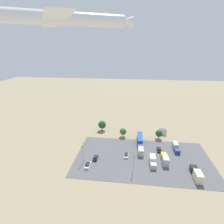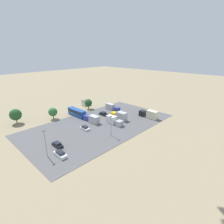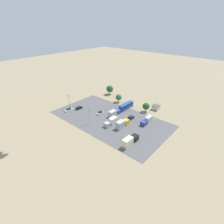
{
  "view_description": "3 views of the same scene",
  "coord_description": "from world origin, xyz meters",
  "px_view_note": "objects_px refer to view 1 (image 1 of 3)",
  "views": [
    {
      "loc": [
        5.81,
        74.8,
        48.16
      ],
      "look_at": [
        12.67,
        17.93,
        26.58
      ],
      "focal_mm": 28.0,
      "sensor_mm": 36.0,
      "label": 1
    },
    {
      "loc": [
        44.24,
        55.18,
        28.51
      ],
      "look_at": [
        -4.66,
        8.27,
        4.74
      ],
      "focal_mm": 28.0,
      "sensor_mm": 36.0,
      "label": 2
    },
    {
      "loc": [
        -53.01,
        65.13,
        45.65
      ],
      "look_at": [
        -1.99,
        6.72,
        4.94
      ],
      "focal_mm": 28.0,
      "sensor_mm": 36.0,
      "label": 3
    }
  ],
  "objects_px": {
    "parked_car_0": "(95,158)",
    "airplane": "(58,18)",
    "parked_car_2": "(126,155)",
    "parked_truck_3": "(141,150)",
    "shed_building": "(163,132)",
    "parked_truck_4": "(165,159)",
    "parked_truck_1": "(197,174)",
    "parked_truck_0": "(176,147)",
    "parked_truck_2": "(153,161)",
    "parked_car_1": "(159,150)",
    "parked_car_3": "(88,165)",
    "bus": "(140,139)"
  },
  "relations": [
    {
      "from": "parked_truck_3",
      "to": "parked_car_2",
      "type": "bearing_deg",
      "value": -151.31
    },
    {
      "from": "parked_car_2",
      "to": "parked_truck_3",
      "type": "height_order",
      "value": "parked_truck_3"
    },
    {
      "from": "parked_truck_2",
      "to": "parked_truck_0",
      "type": "bearing_deg",
      "value": -134.06
    },
    {
      "from": "shed_building",
      "to": "parked_truck_4",
      "type": "height_order",
      "value": "parked_truck_4"
    },
    {
      "from": "parked_car_1",
      "to": "parked_truck_2",
      "type": "xyz_separation_m",
      "value": [
        4.14,
        10.53,
        0.78
      ]
    },
    {
      "from": "parked_car_3",
      "to": "airplane",
      "type": "relative_size",
      "value": 0.13
    },
    {
      "from": "parked_truck_1",
      "to": "airplane",
      "type": "xyz_separation_m",
      "value": [
        44.79,
        12.8,
        52.85
      ]
    },
    {
      "from": "shed_building",
      "to": "parked_car_2",
      "type": "relative_size",
      "value": 1.0
    },
    {
      "from": "parked_car_1",
      "to": "parked_car_2",
      "type": "relative_size",
      "value": 1.02
    },
    {
      "from": "parked_car_0",
      "to": "airplane",
      "type": "xyz_separation_m",
      "value": [
        3.22,
        19.98,
        53.87
      ]
    },
    {
      "from": "shed_building",
      "to": "parked_truck_0",
      "type": "bearing_deg",
      "value": 103.6
    },
    {
      "from": "parked_truck_3",
      "to": "parked_truck_0",
      "type": "bearing_deg",
      "value": 16.36
    },
    {
      "from": "bus",
      "to": "parked_truck_3",
      "type": "relative_size",
      "value": 1.32
    },
    {
      "from": "shed_building",
      "to": "parked_car_3",
      "type": "distance_m",
      "value": 49.9
    },
    {
      "from": "parked_car_2",
      "to": "parked_truck_3",
      "type": "relative_size",
      "value": 0.51
    },
    {
      "from": "parked_truck_1",
      "to": "parked_truck_3",
      "type": "relative_size",
      "value": 1.09
    },
    {
      "from": "parked_truck_1",
      "to": "parked_truck_2",
      "type": "bearing_deg",
      "value": 157.01
    },
    {
      "from": "parked_car_2",
      "to": "parked_truck_4",
      "type": "bearing_deg",
      "value": 171.68
    },
    {
      "from": "parked_car_1",
      "to": "parked_truck_1",
      "type": "relative_size",
      "value": 0.47
    },
    {
      "from": "parked_truck_1",
      "to": "parked_truck_2",
      "type": "distance_m",
      "value": 17.51
    },
    {
      "from": "parked_car_1",
      "to": "airplane",
      "type": "distance_m",
      "value": 69.88
    },
    {
      "from": "parked_car_0",
      "to": "airplane",
      "type": "relative_size",
      "value": 0.11
    },
    {
      "from": "parked_car_1",
      "to": "parked_car_3",
      "type": "xyz_separation_m",
      "value": [
        31.77,
        15.65,
        -0.01
      ]
    },
    {
      "from": "airplane",
      "to": "parked_car_1",
      "type": "bearing_deg",
      "value": 104.46
    },
    {
      "from": "parked_truck_0",
      "to": "parked_car_2",
      "type": "bearing_deg",
      "value": 20.03
    },
    {
      "from": "parked_car_2",
      "to": "parked_car_0",
      "type": "bearing_deg",
      "value": 15.3
    },
    {
      "from": "parked_car_3",
      "to": "parked_truck_1",
      "type": "relative_size",
      "value": 0.53
    },
    {
      "from": "parked_car_1",
      "to": "parked_car_2",
      "type": "height_order",
      "value": "parked_car_1"
    },
    {
      "from": "shed_building",
      "to": "parked_truck_0",
      "type": "height_order",
      "value": "parked_truck_0"
    },
    {
      "from": "parked_truck_0",
      "to": "parked_truck_2",
      "type": "distance_m",
      "value": 17.99
    },
    {
      "from": "parked_truck_4",
      "to": "airplane",
      "type": "relative_size",
      "value": 0.22
    },
    {
      "from": "shed_building",
      "to": "bus",
      "type": "bearing_deg",
      "value": 37.97
    },
    {
      "from": "parked_truck_0",
      "to": "parked_truck_2",
      "type": "height_order",
      "value": "parked_truck_2"
    },
    {
      "from": "parked_truck_1",
      "to": "parked_truck_2",
      "type": "xyz_separation_m",
      "value": [
        16.12,
        -6.84,
        -0.19
      ]
    },
    {
      "from": "shed_building",
      "to": "parked_truck_1",
      "type": "height_order",
      "value": "parked_truck_1"
    },
    {
      "from": "parked_truck_2",
      "to": "shed_building",
      "type": "bearing_deg",
      "value": -106.33
    },
    {
      "from": "parked_truck_3",
      "to": "airplane",
      "type": "xyz_separation_m",
      "value": [
        23.75,
        27.45,
        53.06
      ]
    },
    {
      "from": "parked_truck_2",
      "to": "airplane",
      "type": "bearing_deg",
      "value": 34.41
    },
    {
      "from": "bus",
      "to": "parked_car_0",
      "type": "distance_m",
      "value": 27.47
    },
    {
      "from": "shed_building",
      "to": "parked_truck_1",
      "type": "relative_size",
      "value": 0.46
    },
    {
      "from": "parked_car_0",
      "to": "shed_building",
      "type": "bearing_deg",
      "value": -139.66
    },
    {
      "from": "parked_truck_0",
      "to": "parked_truck_1",
      "type": "height_order",
      "value": "parked_truck_1"
    },
    {
      "from": "parked_truck_2",
      "to": "parked_truck_3",
      "type": "bearing_deg",
      "value": -57.79
    },
    {
      "from": "parked_car_0",
      "to": "airplane",
      "type": "bearing_deg",
      "value": 80.84
    },
    {
      "from": "parked_truck_2",
      "to": "airplane",
      "type": "relative_size",
      "value": 0.21
    },
    {
      "from": "parked_truck_3",
      "to": "airplane",
      "type": "distance_m",
      "value": 64.29
    },
    {
      "from": "parked_truck_4",
      "to": "airplane",
      "type": "distance_m",
      "value": 66.39
    },
    {
      "from": "parked_truck_3",
      "to": "parked_car_0",
      "type": "bearing_deg",
      "value": -160.0
    },
    {
      "from": "parked_car_1",
      "to": "parked_truck_3",
      "type": "relative_size",
      "value": 0.52
    },
    {
      "from": "parked_truck_1",
      "to": "parked_car_2",
      "type": "bearing_deg",
      "value": 158.54
    }
  ]
}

